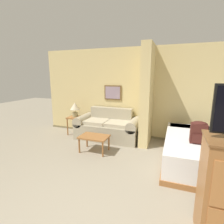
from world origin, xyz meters
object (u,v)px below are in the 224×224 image
at_px(couch, 108,127).
at_px(bed, 205,151).
at_px(coffee_table, 94,138).
at_px(table_lamp, 75,108).
at_px(backpack, 199,132).

relative_size(couch, bed, 0.84).
height_order(coffee_table, table_lamp, table_lamp).
relative_size(table_lamp, backpack, 1.04).
bearing_deg(coffee_table, bed, 6.12).
bearing_deg(backpack, bed, 56.09).
bearing_deg(bed, coffee_table, -173.88).
relative_size(table_lamp, bed, 0.20).
xyz_separation_m(table_lamp, backpack, (3.34, -1.01, -0.08)).
relative_size(couch, coffee_table, 2.68).
xyz_separation_m(couch, backpack, (2.25, -1.00, 0.44)).
bearing_deg(backpack, couch, 155.95).
height_order(coffee_table, backpack, backpack).
relative_size(coffee_table, backpack, 1.61).
relative_size(bed, backpack, 5.12).
distance_m(coffee_table, bed, 2.45).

